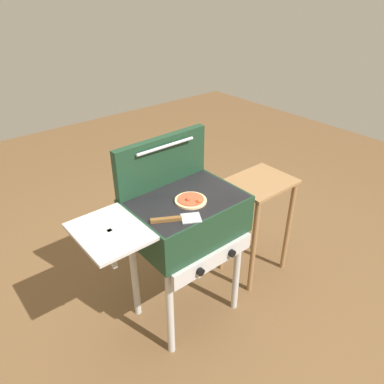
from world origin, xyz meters
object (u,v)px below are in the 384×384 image
grill (184,220)px  pizza_pepperoni (191,200)px  prep_table (258,208)px  spatula (176,219)px

grill → pizza_pepperoni: bearing=-71.0°
grill → prep_table: (0.67, 0.00, -0.20)m
grill → prep_table: 0.70m
grill → spatula: size_ratio=3.77×
grill → prep_table: grill is taller
pizza_pepperoni → spatula: size_ratio=0.70×
prep_table → spatula: bearing=-170.3°
grill → pizza_pepperoni: 0.16m
pizza_pepperoni → prep_table: pizza_pepperoni is taller
grill → prep_table: bearing=0.4°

